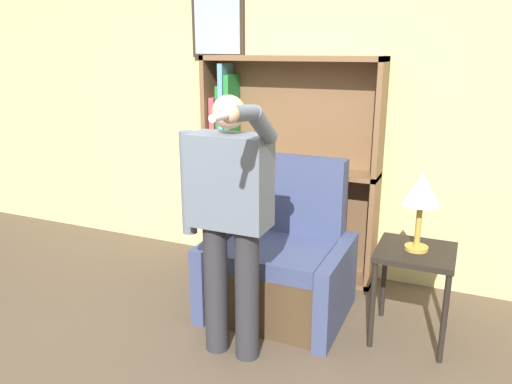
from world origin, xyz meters
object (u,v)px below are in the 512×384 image
bookcase (272,168)px  table_lamp (422,192)px  person_standing (229,213)px  side_table (415,264)px  armchair (281,265)px

bookcase → table_lamp: bookcase is taller
person_standing → bookcase: bearing=100.9°
bookcase → side_table: bearing=-28.8°
person_standing → table_lamp: (1.02, 0.64, 0.08)m
bookcase → armchair: bearing=-63.4°
bookcase → table_lamp: 1.47m
side_table → table_lamp: 0.49m
person_standing → table_lamp: size_ratio=3.19×
armchair → bookcase: bearing=116.6°
bookcase → person_standing: bookcase is taller
side_table → armchair: bearing=179.0°
bookcase → side_table: bookcase is taller
bookcase → side_table: (1.28, -0.71, -0.37)m
bookcase → person_standing: (0.26, -1.35, 0.05)m
bookcase → armchair: bookcase is taller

